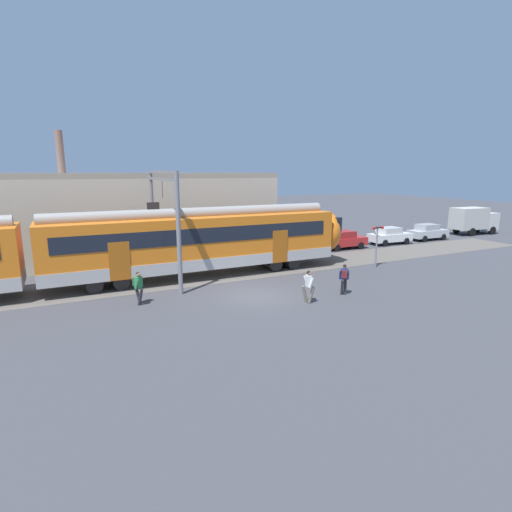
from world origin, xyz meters
name	(u,v)px	position (x,y,z in m)	size (l,w,h in m)	color
ground_plane	(255,296)	(0.00, 0.00, 0.00)	(160.00, 160.00, 0.00)	#424247
pedestrian_green	(138,285)	(-5.80, 1.24, 0.99)	(0.50, 0.69, 1.67)	#28282D
pedestrian_white	(308,284)	(1.87, -2.24, 0.96)	(0.60, 0.62, 1.67)	#6B6051
pedestrian_navy	(344,277)	(4.35, -1.91, 0.99)	(0.67, 0.54, 1.67)	#28282D
parked_car_red	(343,240)	(12.61, 8.66, 0.78)	(4.02, 1.80, 1.54)	#B22323
parked_car_white	(390,236)	(17.87, 8.63, 0.78)	(4.06, 1.87, 1.54)	silver
parked_car_silver	(428,232)	(22.87, 8.74, 0.78)	(4.03, 1.81, 1.54)	#B7BABF
box_truck	(474,219)	(30.15, 9.23, 1.57)	(5.36, 2.37, 2.82)	beige
catenary_gantry	(163,209)	(-3.46, 5.23, 4.31)	(0.24, 6.64, 6.53)	gray
crossing_signal	(377,238)	(10.35, 2.20, 2.01)	(0.96, 0.22, 3.00)	gray
background_building	(150,216)	(-2.78, 12.53, 3.21)	(19.31, 5.00, 9.20)	beige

